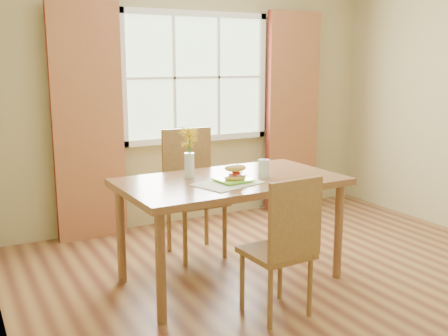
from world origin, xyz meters
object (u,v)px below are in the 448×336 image
water_glass (264,169)px  flower_vase (189,146)px  chair_near (284,242)px  dining_table (231,189)px  chair_far (192,186)px  croissant_sandwich (235,173)px

water_glass → flower_vase: size_ratio=0.35×
flower_vase → chair_near: bearing=-73.6°
dining_table → chair_far: size_ratio=1.53×
croissant_sandwich → chair_far: bearing=102.3°
croissant_sandwich → flower_vase: bearing=138.9°
dining_table → chair_near: (0.00, -0.70, -0.20)m
croissant_sandwich → water_glass: (0.29, 0.07, -0.01)m
dining_table → croissant_sandwich: bearing=-108.2°
chair_near → water_glass: (0.24, 0.63, 0.34)m
water_glass → chair_near: bearing=-110.9°
chair_far → flower_vase: 0.74m
chair_near → chair_far: chair_far is taller
chair_near → water_glass: 0.76m
chair_far → flower_vase: size_ratio=2.82×
chair_far → croissant_sandwich: bearing=-91.7°
water_glass → croissant_sandwich: bearing=-166.3°
croissant_sandwich → flower_vase: flower_vase is taller
dining_table → chair_near: 0.73m
water_glass → flower_vase: 0.59m
croissant_sandwich → flower_vase: size_ratio=0.48×
dining_table → croissant_sandwich: (-0.04, -0.14, 0.16)m
chair_near → water_glass: chair_near is taller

